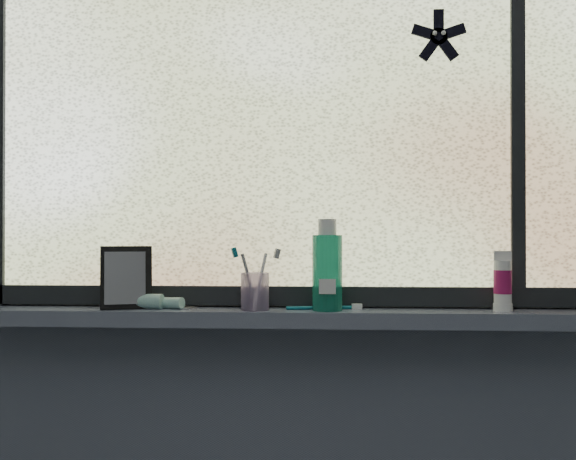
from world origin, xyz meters
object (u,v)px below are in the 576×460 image
(vanity_mirror, at_px, (126,278))
(toothbrush_cup, at_px, (255,291))
(cream_tube, at_px, (503,279))
(mouthwash_bottle, at_px, (327,265))

(vanity_mirror, xyz_separation_m, toothbrush_cup, (0.33, -0.00, -0.03))
(cream_tube, bearing_deg, mouthwash_bottle, -179.10)
(toothbrush_cup, xyz_separation_m, cream_tube, (0.62, 0.01, 0.03))
(vanity_mirror, distance_m, toothbrush_cup, 0.33)
(toothbrush_cup, distance_m, mouthwash_bottle, 0.19)
(vanity_mirror, distance_m, cream_tube, 0.95)
(mouthwash_bottle, xyz_separation_m, cream_tube, (0.43, 0.01, -0.03))
(cream_tube, bearing_deg, toothbrush_cup, -179.16)
(vanity_mirror, bearing_deg, cream_tube, -17.85)
(vanity_mirror, height_order, cream_tube, vanity_mirror)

